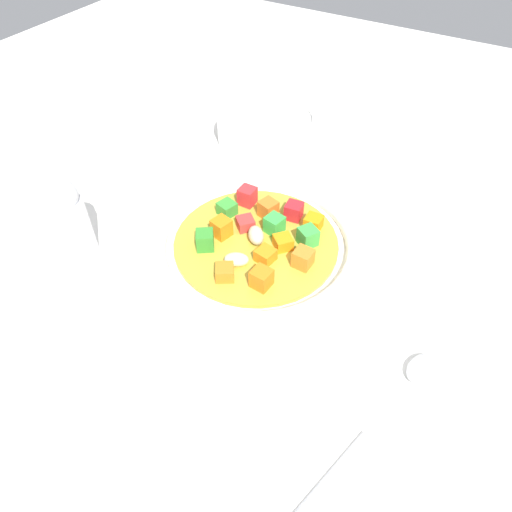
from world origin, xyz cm
name	(u,v)px	position (x,y,z in cm)	size (l,w,h in cm)	color
ground_plane	(256,279)	(0.00, 0.00, -1.00)	(140.00, 140.00, 2.00)	silver
soup_bowl_main	(256,254)	(-0.01, -0.01, 2.62)	(18.66, 18.66, 6.00)	white
spoon	(355,449)	(-14.80, 11.38, 0.46)	(7.20, 23.09, 1.02)	silver
side_bowl_small	(268,126)	(10.93, -21.54, 1.97)	(13.34, 13.34, 3.80)	white
pepper_shaker	(69,219)	(16.70, 6.56, 4.35)	(3.52, 3.52, 8.79)	silver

